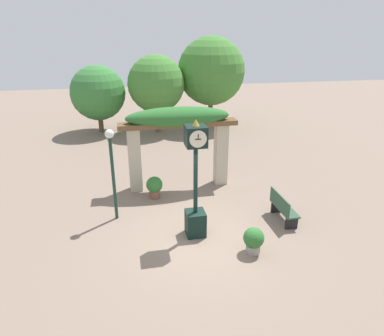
% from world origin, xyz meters
% --- Properties ---
extents(ground_plane, '(60.00, 60.00, 0.00)m').
position_xyz_m(ground_plane, '(0.00, 0.00, 0.00)').
color(ground_plane, '#7F6B5B').
extents(pedestal_clock, '(0.55, 0.60, 3.45)m').
position_xyz_m(pedestal_clock, '(-0.09, 0.20, 1.57)').
color(pedestal_clock, black).
rests_on(pedestal_clock, ground).
extents(pergola, '(4.31, 1.05, 3.07)m').
position_xyz_m(pergola, '(0.00, 3.65, 2.33)').
color(pergola, '#BCB299').
rests_on(pergola, ground).
extents(potted_plant_near_left, '(0.58, 0.58, 0.80)m').
position_xyz_m(potted_plant_near_left, '(-1.02, 2.83, 0.44)').
color(potted_plant_near_left, brown).
rests_on(potted_plant_near_left, ground).
extents(potted_plant_near_right, '(0.56, 0.56, 0.73)m').
position_xyz_m(potted_plant_near_right, '(1.24, -0.98, 0.40)').
color(potted_plant_near_right, gray).
rests_on(potted_plant_near_right, ground).
extents(park_bench, '(0.42, 1.31, 0.89)m').
position_xyz_m(park_bench, '(2.74, 0.45, 0.42)').
color(park_bench, '#2D4C38').
rests_on(park_bench, ground).
extents(lamp_post, '(0.27, 0.27, 2.92)m').
position_xyz_m(lamp_post, '(-2.35, 1.62, 1.93)').
color(lamp_post, '#19382D').
rests_on(lamp_post, ground).
extents(tree_line, '(10.25, 4.25, 5.37)m').
position_xyz_m(tree_line, '(0.97, 12.10, 2.95)').
color(tree_line, brown).
rests_on(tree_line, ground).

